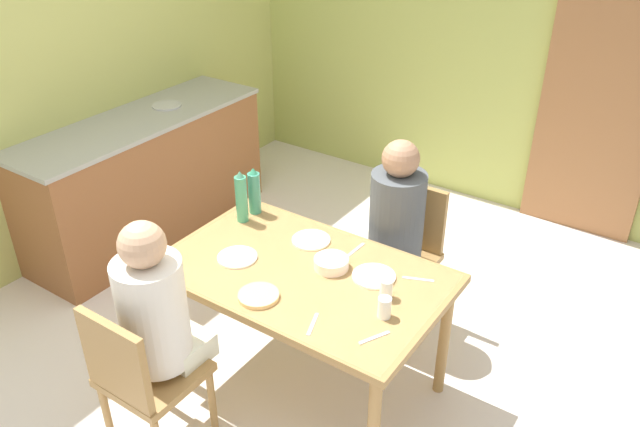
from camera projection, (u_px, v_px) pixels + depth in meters
ground_plane at (267, 370)px, 3.53m from camera, size 6.78×6.78×0.00m
wall_back at (478, 18)px, 4.69m from camera, size 4.13×0.10×2.84m
wall_left at (87, 36)px, 4.24m from camera, size 0.10×3.91×2.84m
door_wooden at (601, 101)px, 4.36m from camera, size 0.80×0.05×2.00m
kitchen_counter at (146, 176)px, 4.59m from camera, size 0.61×1.89×0.91m
dining_table at (303, 283)px, 3.12m from camera, size 1.38×0.86×0.73m
chair_near_diner at (141, 376)px, 2.79m from camera, size 0.40×0.40×0.87m
chair_far_diner at (404, 249)px, 3.68m from camera, size 0.40×0.40×0.87m
person_near_diner at (155, 309)px, 2.75m from camera, size 0.30×0.37×0.77m
person_far_diner at (396, 216)px, 3.44m from camera, size 0.30×0.37×0.77m
water_bottle_green_near at (241, 198)px, 3.43m from camera, size 0.07×0.07×0.30m
water_bottle_green_far at (254, 192)px, 3.51m from camera, size 0.07×0.07×0.27m
serving_bowl_center at (331, 263)px, 3.09m from camera, size 0.17×0.17×0.05m
dinner_plate_near_left at (374, 276)px, 3.03m from camera, size 0.21×0.21×0.01m
dinner_plate_near_right at (311, 240)px, 3.31m from camera, size 0.20×0.20×0.01m
dinner_plate_far_center at (237, 257)px, 3.17m from camera, size 0.20×0.20×0.01m
drinking_glass_by_near_diner at (385, 308)px, 2.76m from camera, size 0.06×0.06×0.10m
drinking_glass_by_far_diner at (386, 289)px, 2.87m from camera, size 0.06×0.06×0.10m
bread_plate_sliced at (259, 296)px, 2.89m from camera, size 0.19×0.19×0.02m
cutlery_knife_near at (313, 324)px, 2.73m from camera, size 0.07×0.15×0.00m
cutlery_fork_near at (418, 279)px, 3.02m from camera, size 0.14×0.07×0.00m
cutlery_knife_far at (356, 250)px, 3.24m from camera, size 0.02×0.15×0.00m
cutlery_fork_far at (374, 338)px, 2.66m from camera, size 0.08×0.14×0.00m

